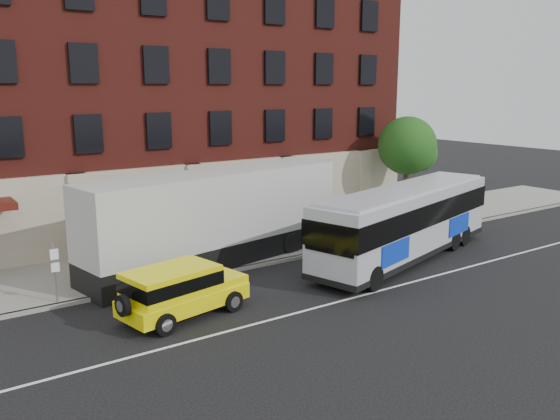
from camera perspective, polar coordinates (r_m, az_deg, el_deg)
ground at (r=21.95m, az=5.60°, el=-9.65°), size 120.00×120.00×0.00m
sidewalk at (r=29.01m, az=-5.91°, el=-4.08°), size 60.00×6.00×0.15m
kerb at (r=26.52m, az=-2.79°, el=-5.58°), size 60.00×0.25×0.15m
lane_line at (r=22.30m, az=4.77°, el=-9.25°), size 60.00×0.12×0.01m
building at (r=35.06m, az=-12.53°, el=10.91°), size 30.00×12.10×15.00m
sign_pole at (r=23.17m, az=-21.29°, el=-5.46°), size 0.30×0.20×2.50m
street_tree at (r=36.83m, az=12.48°, el=5.99°), size 3.60×3.60×6.20m
city_bus at (r=28.07m, az=12.29°, el=-0.95°), size 12.95×6.05×3.48m
yellow_suv at (r=21.02m, az=-9.96°, el=-7.64°), size 5.03×2.83×1.87m
shipping_container at (r=26.66m, az=-6.21°, el=-0.91°), size 13.33×4.89×4.36m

